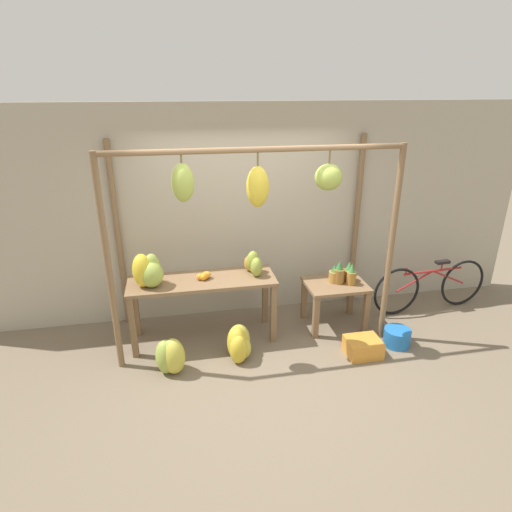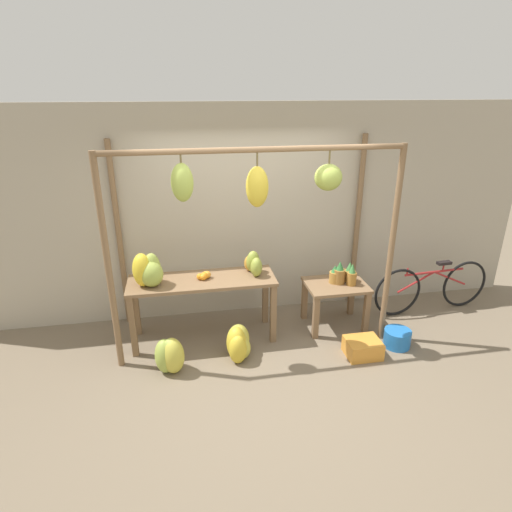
% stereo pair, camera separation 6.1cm
% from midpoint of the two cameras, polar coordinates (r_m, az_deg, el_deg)
% --- Properties ---
extents(ground_plane, '(20.00, 20.00, 0.00)m').
position_cam_midpoint_polar(ground_plane, '(4.97, 0.84, -14.94)').
color(ground_plane, '#756651').
extents(shop_wall_back, '(8.00, 0.08, 2.80)m').
position_cam_midpoint_polar(shop_wall_back, '(5.66, -2.19, 5.66)').
color(shop_wall_back, '#B2A893').
rests_on(shop_wall_back, ground_plane).
extents(stall_awning, '(3.24, 1.17, 2.40)m').
position_cam_midpoint_polar(stall_awning, '(4.73, -0.22, 6.76)').
color(stall_awning, brown).
rests_on(stall_awning, ground_plane).
extents(display_table_main, '(1.76, 0.59, 0.81)m').
position_cam_midpoint_polar(display_table_main, '(5.22, -7.48, -4.38)').
color(display_table_main, brown).
rests_on(display_table_main, ground_plane).
extents(display_table_side, '(0.77, 0.60, 0.61)m').
position_cam_midpoint_polar(display_table_side, '(5.65, 10.20, -4.82)').
color(display_table_side, brown).
rests_on(display_table_side, ground_plane).
extents(banana_pile_on_table, '(0.43, 0.40, 0.40)m').
position_cam_midpoint_polar(banana_pile_on_table, '(5.05, -14.48, -2.05)').
color(banana_pile_on_table, '#9EB247').
rests_on(banana_pile_on_table, display_table_main).
extents(orange_pile, '(0.17, 0.15, 0.09)m').
position_cam_midpoint_polar(orange_pile, '(5.15, -7.24, -2.65)').
color(orange_pile, orange).
rests_on(orange_pile, display_table_main).
extents(pineapple_cluster, '(0.35, 0.25, 0.30)m').
position_cam_midpoint_polar(pineapple_cluster, '(5.59, 11.23, -2.37)').
color(pineapple_cluster, '#A3702D').
rests_on(pineapple_cluster, display_table_side).
extents(banana_pile_ground_left, '(0.38, 0.37, 0.43)m').
position_cam_midpoint_polar(banana_pile_ground_left, '(4.91, -11.65, -13.04)').
color(banana_pile_ground_left, gold).
rests_on(banana_pile_ground_left, ground_plane).
extents(banana_pile_ground_right, '(0.38, 0.46, 0.41)m').
position_cam_midpoint_polar(banana_pile_ground_right, '(5.06, -2.68, -11.63)').
color(banana_pile_ground_right, gold).
rests_on(banana_pile_ground_right, ground_plane).
extents(fruit_crate_white, '(0.40, 0.34, 0.20)m').
position_cam_midpoint_polar(fruit_crate_white, '(5.30, 13.74, -11.70)').
color(fruit_crate_white, orange).
rests_on(fruit_crate_white, ground_plane).
extents(blue_bucket, '(0.32, 0.32, 0.21)m').
position_cam_midpoint_polar(blue_bucket, '(5.59, 17.98, -10.25)').
color(blue_bucket, blue).
rests_on(blue_bucket, ground_plane).
extents(parked_bicycle, '(1.76, 0.16, 0.73)m').
position_cam_midpoint_polar(parked_bicycle, '(6.46, 22.00, -3.74)').
color(parked_bicycle, black).
rests_on(parked_bicycle, ground_plane).
extents(papaya_pile, '(0.22, 0.35, 0.28)m').
position_cam_midpoint_polar(papaya_pile, '(5.24, -0.67, -1.06)').
color(papaya_pile, '#93A33D').
rests_on(papaya_pile, display_table_main).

